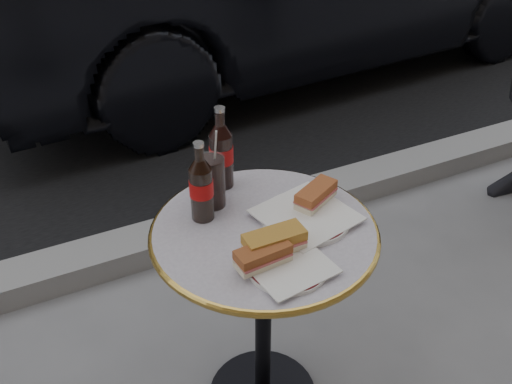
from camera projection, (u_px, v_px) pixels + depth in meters
name	position (u px, v px, depth m)	size (l,w,h in m)	color
asphalt_road	(36.00, 9.00, 5.65)	(40.00, 8.00, 0.00)	black
curb	(173.00, 238.00, 2.58)	(40.00, 0.20, 0.12)	gray
bistro_table	(263.00, 323.00, 1.74)	(0.62, 0.62, 0.73)	#BAB2C4
plate_left	(288.00, 266.00, 1.40)	(0.20, 0.20, 0.01)	white
plate_right	(306.00, 217.00, 1.56)	(0.25, 0.25, 0.01)	white
sandwich_left_a	(263.00, 257.00, 1.38)	(0.14, 0.06, 0.05)	brown
sandwich_left_b	(274.00, 243.00, 1.42)	(0.16, 0.07, 0.05)	#B67D2E
sandwich_right	(316.00, 196.00, 1.59)	(0.14, 0.06, 0.05)	#9D4E28
cola_bottle_left	(201.00, 181.00, 1.51)	(0.07, 0.07, 0.24)	black
cola_bottle_right	(221.00, 148.00, 1.64)	(0.07, 0.07, 0.26)	black
cola_glass	(212.00, 181.00, 1.58)	(0.08, 0.08, 0.16)	black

